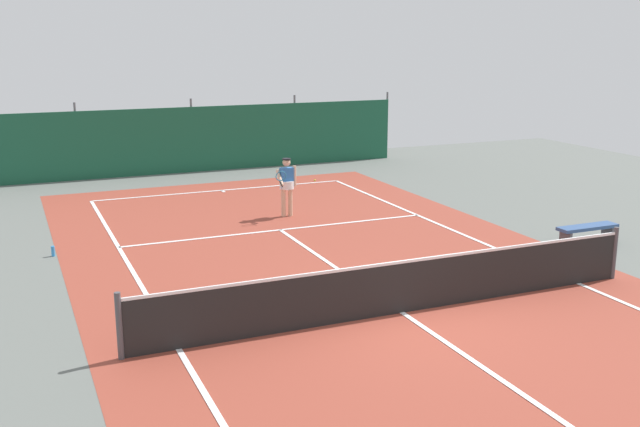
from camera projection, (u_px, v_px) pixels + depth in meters
ground_plane at (402, 313)px, 13.48m from camera, size 36.00×36.00×0.00m
court_surface at (402, 313)px, 13.48m from camera, size 11.02×26.60×0.01m
tennis_net at (402, 286)px, 13.36m from camera, size 10.12×0.10×1.10m
back_fence at (190, 152)px, 27.73m from camera, size 16.30×0.98×2.70m
tennis_player at (287, 183)px, 20.46m from camera, size 0.74×0.74×1.64m
tennis_ball_near_player at (315, 180)px, 25.67m from camera, size 0.07×0.07×0.07m
tennis_ball_midcourt at (219, 296)px, 14.27m from camera, size 0.07×0.07×0.07m
parked_car at (210, 136)px, 30.90m from camera, size 2.19×4.29×1.68m
courtside_bench at (587, 230)px, 17.75m from camera, size 1.60×0.40×0.49m
water_bottle at (53, 251)px, 16.92m from camera, size 0.08×0.08×0.24m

